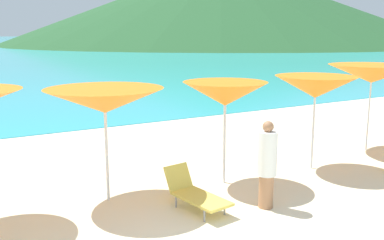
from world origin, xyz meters
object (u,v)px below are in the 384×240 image
(umbrella_6, at_px, (316,87))
(lounge_chair_2, at_px, (195,192))
(umbrella_4, at_px, (105,101))
(beachgoer_4, at_px, (267,163))
(umbrella_7, at_px, (372,74))
(umbrella_5, at_px, (225,94))

(umbrella_6, relative_size, lounge_chair_2, 1.51)
(umbrella_4, distance_m, umbrella_6, 4.94)
(umbrella_6, height_order, beachgoer_4, umbrella_6)
(umbrella_4, relative_size, umbrella_7, 0.95)
(umbrella_6, relative_size, beachgoer_4, 1.35)
(umbrella_5, distance_m, lounge_chair_2, 2.27)
(umbrella_4, relative_size, umbrella_5, 1.09)
(umbrella_7, bearing_deg, umbrella_4, 179.28)
(umbrella_6, distance_m, lounge_chair_2, 4.10)
(lounge_chair_2, bearing_deg, umbrella_5, 27.08)
(umbrella_7, bearing_deg, beachgoer_4, -160.77)
(lounge_chair_2, bearing_deg, umbrella_6, 2.48)
(umbrella_4, xyz_separation_m, umbrella_7, (7.41, -0.09, 0.17))
(umbrella_4, height_order, umbrella_6, umbrella_6)
(umbrella_5, bearing_deg, lounge_chair_2, -144.47)
(umbrella_7, xyz_separation_m, lounge_chair_2, (-6.18, -1.13, -1.81))
(umbrella_5, bearing_deg, beachgoer_4, -94.05)
(umbrella_6, relative_size, umbrella_7, 0.88)
(umbrella_4, bearing_deg, umbrella_5, -6.94)
(umbrella_5, bearing_deg, umbrella_6, -4.86)
(umbrella_6, bearing_deg, lounge_chair_2, -169.07)
(umbrella_5, distance_m, umbrella_6, 2.41)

